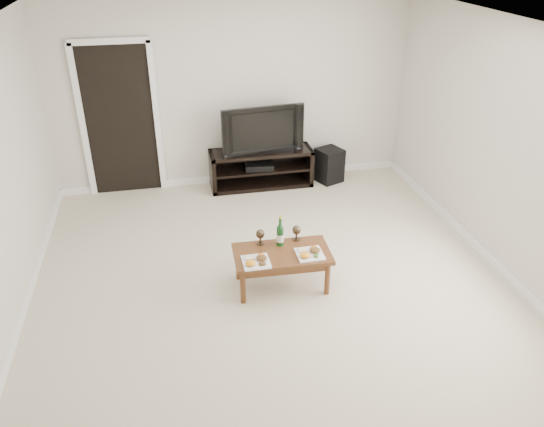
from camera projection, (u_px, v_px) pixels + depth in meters
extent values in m
plane|color=#BCB197|center=(274.00, 288.00, 5.60)|extent=(5.50, 5.50, 0.00)
cube|color=beige|center=(233.00, 95.00, 7.36)|extent=(5.00, 0.04, 2.60)
cube|color=white|center=(275.00, 29.00, 4.34)|extent=(5.00, 5.50, 0.04)
cube|color=black|center=(120.00, 122.00, 7.18)|extent=(0.90, 0.02, 2.05)
cube|color=black|center=(261.00, 168.00, 7.67)|extent=(1.47, 0.45, 0.55)
imported|color=black|center=(261.00, 128.00, 7.38)|extent=(1.18, 0.28, 0.67)
cube|color=black|center=(259.00, 165.00, 7.63)|extent=(0.43, 0.35, 0.08)
cube|color=black|center=(329.00, 165.00, 7.83)|extent=(0.44, 0.44, 0.50)
cube|color=brown|center=(282.00, 269.00, 5.53)|extent=(1.01, 0.58, 0.42)
cube|color=white|center=(256.00, 260.00, 5.24)|extent=(0.27, 0.27, 0.07)
cube|color=white|center=(310.00, 252.00, 5.37)|extent=(0.27, 0.27, 0.07)
cylinder|color=#103B15|center=(280.00, 230.00, 5.47)|extent=(0.07, 0.07, 0.35)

